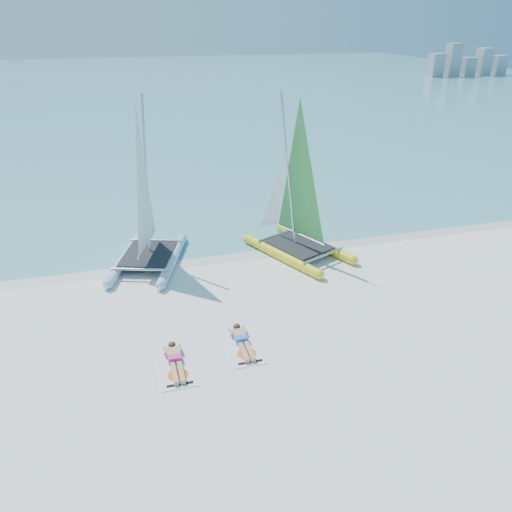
% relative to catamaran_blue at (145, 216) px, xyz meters
% --- Properties ---
extents(ground, '(140.00, 140.00, 0.00)m').
position_rel_catamaran_blue_xyz_m(ground, '(2.45, -5.68, -1.92)').
color(ground, white).
rests_on(ground, ground).
extents(sea, '(140.00, 115.00, 0.01)m').
position_rel_catamaran_blue_xyz_m(sea, '(2.45, 57.32, -1.91)').
color(sea, '#73C0BA').
rests_on(sea, ground).
extents(wet_sand_strip, '(140.00, 1.40, 0.01)m').
position_rel_catamaran_blue_xyz_m(wet_sand_strip, '(2.45, -0.18, -1.91)').
color(wet_sand_strip, beige).
rests_on(wet_sand_strip, ground).
extents(distant_skyline, '(14.00, 2.00, 5.00)m').
position_rel_catamaran_blue_xyz_m(distant_skyline, '(56.16, 56.32, 0.02)').
color(distant_skyline, '#96A0A5').
rests_on(distant_skyline, ground).
extents(catamaran_blue, '(3.64, 5.18, 6.42)m').
position_rel_catamaran_blue_xyz_m(catamaran_blue, '(0.00, 0.00, 0.00)').
color(catamaran_blue, '#AFC8E7').
rests_on(catamaran_blue, ground).
extents(catamaran_yellow, '(3.94, 5.22, 6.43)m').
position_rel_catamaran_blue_xyz_m(catamaran_yellow, '(5.70, -0.43, 0.11)').
color(catamaran_yellow, '#FFFE1A').
rests_on(catamaran_yellow, ground).
extents(towel_a, '(1.00, 1.85, 0.02)m').
position_rel_catamaran_blue_xyz_m(towel_a, '(0.12, -6.85, -1.91)').
color(towel_a, white).
rests_on(towel_a, ground).
extents(sunbather_a, '(0.37, 1.73, 0.26)m').
position_rel_catamaran_blue_xyz_m(sunbather_a, '(0.12, -6.66, -1.80)').
color(sunbather_a, tan).
rests_on(sunbather_a, towel_a).
extents(towel_b, '(1.00, 1.85, 0.02)m').
position_rel_catamaran_blue_xyz_m(towel_b, '(2.13, -6.46, -1.91)').
color(towel_b, white).
rests_on(towel_b, ground).
extents(sunbather_b, '(0.37, 1.73, 0.26)m').
position_rel_catamaran_blue_xyz_m(sunbather_b, '(2.13, -6.27, -1.80)').
color(sunbather_b, tan).
rests_on(sunbather_b, towel_b).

